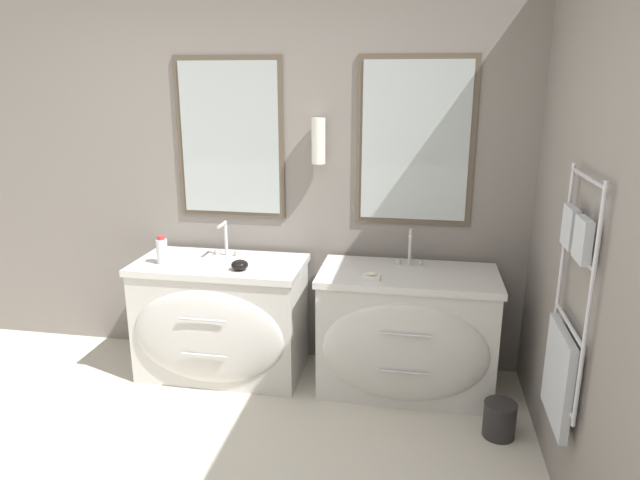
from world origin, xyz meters
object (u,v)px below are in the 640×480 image
(toiletry_bottle, at_px, (162,251))
(amenity_bowl, at_px, (239,265))
(vanity_left, at_px, (220,319))
(waste_bin, at_px, (500,418))
(vanity_right, at_px, (406,332))

(toiletry_bottle, height_order, amenity_bowl, toiletry_bottle)
(amenity_bowl, bearing_deg, vanity_left, 151.65)
(vanity_left, bearing_deg, waste_bin, -13.12)
(vanity_left, relative_size, amenity_bowl, 10.25)
(toiletry_bottle, bearing_deg, waste_bin, -9.51)
(vanity_left, xyz_separation_m, vanity_right, (1.22, 0.00, 0.00))
(vanity_left, xyz_separation_m, amenity_bowl, (0.18, -0.10, 0.42))
(vanity_left, distance_m, amenity_bowl, 0.47)
(toiletry_bottle, bearing_deg, vanity_left, 9.36)
(vanity_right, xyz_separation_m, waste_bin, (0.54, -0.41, -0.29))
(vanity_left, bearing_deg, toiletry_bottle, -170.64)
(amenity_bowl, bearing_deg, toiletry_bottle, 175.64)
(waste_bin, bearing_deg, vanity_left, 166.88)
(vanity_left, xyz_separation_m, toiletry_bottle, (-0.35, -0.06, 0.47))
(vanity_right, height_order, waste_bin, vanity_right)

